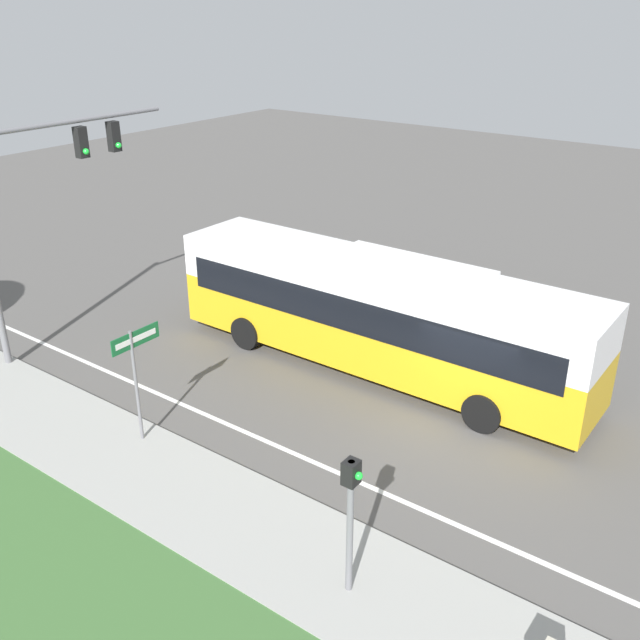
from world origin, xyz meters
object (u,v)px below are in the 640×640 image
(pedestrian_signal, at_px, (351,506))
(bus, at_px, (377,309))
(signal_gantry, at_px, (42,188))
(street_sign, at_px, (136,366))

(pedestrian_signal, bearing_deg, bus, 29.08)
(signal_gantry, bearing_deg, bus, -64.03)
(pedestrian_signal, distance_m, street_sign, 6.78)
(street_sign, bearing_deg, signal_gantry, 70.23)
(bus, xyz_separation_m, signal_gantry, (-4.23, 8.68, 2.99))
(bus, bearing_deg, street_sign, 158.83)
(pedestrian_signal, height_order, street_sign, street_sign)
(signal_gantry, relative_size, street_sign, 2.29)
(street_sign, bearing_deg, bus, -21.17)
(pedestrian_signal, bearing_deg, street_sign, 80.75)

